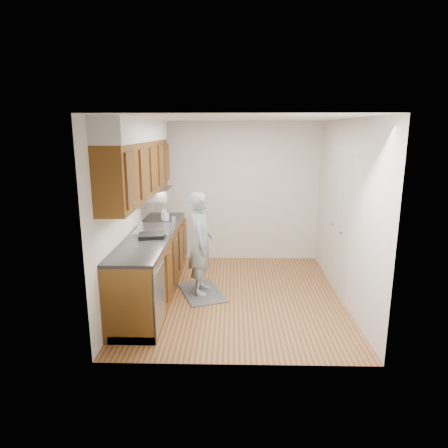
% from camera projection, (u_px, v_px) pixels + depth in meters
% --- Properties ---
extents(floor, '(3.50, 3.50, 0.00)m').
position_uv_depth(floor, '(236.00, 296.00, 5.81)').
color(floor, '#A0693C').
rests_on(floor, ground).
extents(ceiling, '(3.50, 3.50, 0.00)m').
position_uv_depth(ceiling, '(237.00, 118.00, 5.23)').
color(ceiling, white).
rests_on(ceiling, wall_left).
extents(wall_left, '(0.02, 3.50, 2.50)m').
position_uv_depth(wall_left, '(129.00, 211.00, 5.55)').
color(wall_left, silver).
rests_on(wall_left, floor).
extents(wall_right, '(0.02, 3.50, 2.50)m').
position_uv_depth(wall_right, '(345.00, 212.00, 5.48)').
color(wall_right, silver).
rests_on(wall_right, floor).
extents(wall_back, '(3.00, 0.02, 2.50)m').
position_uv_depth(wall_back, '(236.00, 192.00, 7.22)').
color(wall_back, silver).
rests_on(wall_back, floor).
extents(counter, '(0.64, 2.80, 1.30)m').
position_uv_depth(counter, '(153.00, 263.00, 5.72)').
color(counter, brown).
rests_on(counter, floor).
extents(upper_cabinets, '(0.47, 2.80, 1.21)m').
position_uv_depth(upper_cabinets, '(139.00, 160.00, 5.43)').
color(upper_cabinets, brown).
rests_on(upper_cabinets, wall_left).
extents(closet_door, '(0.02, 1.22, 2.05)m').
position_uv_depth(closet_door, '(338.00, 223.00, 5.83)').
color(closet_door, silver).
rests_on(closet_door, wall_right).
extents(floor_mat, '(0.82, 1.04, 0.02)m').
position_uv_depth(floor_mat, '(202.00, 292.00, 5.90)').
color(floor_mat, slate).
rests_on(floor_mat, floor).
extents(person, '(0.42, 0.61, 1.69)m').
position_uv_depth(person, '(201.00, 237.00, 5.71)').
color(person, '#879AA4').
rests_on(person, floor_mat).
extents(soap_bottle_a, '(0.10, 0.10, 0.25)m').
position_uv_depth(soap_bottle_a, '(164.00, 213.00, 6.37)').
color(soap_bottle_a, silver).
rests_on(soap_bottle_a, counter).
extents(soap_bottle_b, '(0.12, 0.12, 0.19)m').
position_uv_depth(soap_bottle_b, '(165.00, 215.00, 6.36)').
color(soap_bottle_b, silver).
rests_on(soap_bottle_b, counter).
extents(steel_can, '(0.06, 0.06, 0.11)m').
position_uv_depth(steel_can, '(174.00, 220.00, 6.15)').
color(steel_can, '#A5A5AA').
rests_on(steel_can, counter).
extents(dish_rack, '(0.38, 0.34, 0.05)m').
position_uv_depth(dish_rack, '(151.00, 236.00, 5.36)').
color(dish_rack, black).
rests_on(dish_rack, counter).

